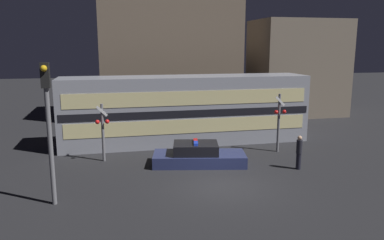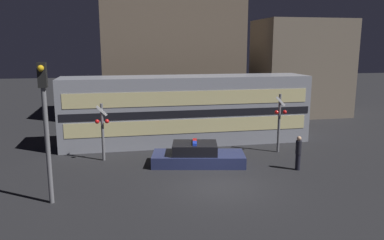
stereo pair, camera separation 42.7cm
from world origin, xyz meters
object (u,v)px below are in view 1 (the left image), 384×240
at_px(pedestrian, 299,152).
at_px(traffic_light_corner, 48,119).
at_px(train, 186,110).
at_px(crossing_signal_near, 279,120).
at_px(police_car, 198,156).

relative_size(pedestrian, traffic_light_corner, 0.31).
xyz_separation_m(train, pedestrian, (4.28, -6.30, -1.20)).
bearing_deg(crossing_signal_near, traffic_light_corner, -157.00).
xyz_separation_m(pedestrian, traffic_light_corner, (-11.04, -1.77, 2.45)).
height_order(train, police_car, train).
relative_size(train, traffic_light_corner, 2.81).
distance_m(train, traffic_light_corner, 10.60).
height_order(police_car, crossing_signal_near, crossing_signal_near).
bearing_deg(police_car, crossing_signal_near, 26.13).
relative_size(police_car, pedestrian, 2.92).
xyz_separation_m(train, crossing_signal_near, (4.65, -3.22, -0.22)).
relative_size(train, pedestrian, 8.95).
distance_m(police_car, pedestrian, 4.94).
relative_size(pedestrian, crossing_signal_near, 0.51).
bearing_deg(police_car, traffic_light_corner, -139.80).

